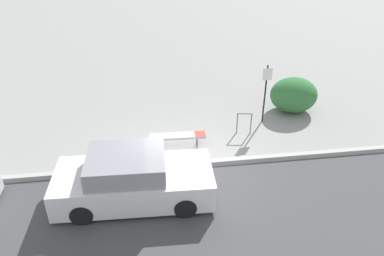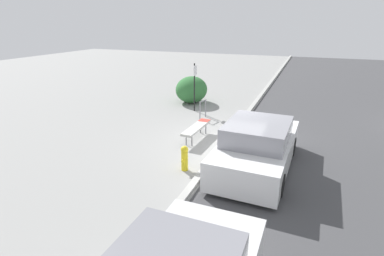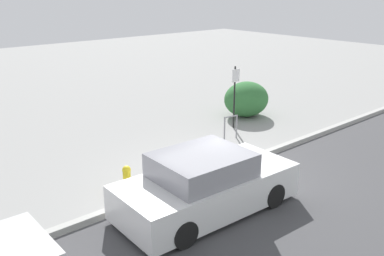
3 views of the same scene
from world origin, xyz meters
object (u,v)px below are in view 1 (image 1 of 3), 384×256
sign_post (266,89)px  parked_car_near (133,179)px  bike_rack (244,121)px  fire_hydrant (104,151)px  bench (178,136)px

sign_post → parked_car_near: bearing=-141.9°
bike_rack → fire_hydrant: bearing=-166.5°
sign_post → fire_hydrant: size_ratio=3.01×
bench → sign_post: (3.44, 1.41, 0.93)m
bike_rack → sign_post: 1.51m
fire_hydrant → parked_car_near: bearing=-64.3°
parked_car_near → bench: bearing=60.8°
bike_rack → parked_car_near: 5.06m
bench → bike_rack: size_ratio=2.33×
bench → parked_car_near: bearing=-118.9°
fire_hydrant → parked_car_near: size_ratio=0.17×
sign_post → fire_hydrant: sign_post is taller
bench → parked_car_near: size_ratio=0.44×
bench → bike_rack: bearing=16.9°
fire_hydrant → parked_car_near: 2.16m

